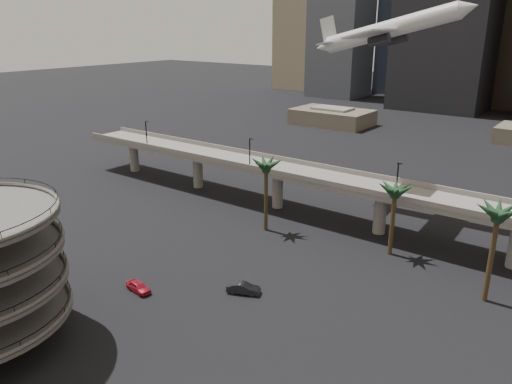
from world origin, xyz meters
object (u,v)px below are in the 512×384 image
Objects in this scene: airborne_jet at (389,30)px; car_b at (243,288)px; overpass at (326,183)px; car_a at (138,287)px.

car_b is at bearing -92.70° from airborne_jet.
overpass reaches higher than car_b.
airborne_jet is 63.42m from car_a.
car_a is at bearing -105.71° from airborne_jet.
airborne_jet is 6.51× the size of car_b.
car_b is at bearing -48.28° from car_a.
overpass is at bearing -112.46° from airborne_jet.
overpass is at bearing -15.17° from car_b.
airborne_jet is (4.53, 12.80, 27.14)m from overpass.
airborne_jet is 55.37m from car_b.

